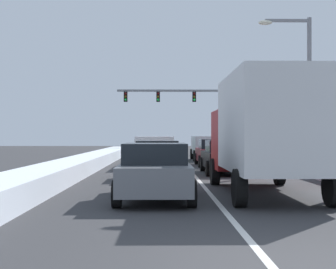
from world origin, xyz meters
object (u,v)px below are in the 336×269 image
(sedan_black_right_lane_second, at_px, (225,157))
(suv_white_center_lane_third, at_px, (155,148))
(box_truck_right_lane_nearest, at_px, (265,129))
(suv_silver_right_lane_fourth, at_px, (207,146))
(sedan_tan_center_lane_second, at_px, (157,159))
(traffic_light_gantry, at_px, (189,104))
(roadside_sign_right, at_px, (327,100))
(sedan_gray_center_lane_nearest, at_px, (155,171))
(street_lamp_right_mid, at_px, (302,78))
(sedan_maroon_right_lane_third, at_px, (214,152))
(sedan_green_center_lane_fourth, at_px, (157,150))

(sedan_black_right_lane_second, xyz_separation_m, suv_white_center_lane_third, (-3.23, 4.53, 0.25))
(box_truck_right_lane_nearest, relative_size, suv_silver_right_lane_fourth, 1.47)
(sedan_tan_center_lane_second, bearing_deg, suv_silver_right_lane_fourth, 76.89)
(suv_silver_right_lane_fourth, bearing_deg, traffic_light_gantry, 92.87)
(sedan_tan_center_lane_second, relative_size, roadside_sign_right, 0.82)
(sedan_gray_center_lane_nearest, xyz_separation_m, street_lamp_right_mid, (7.15, 11.28, 3.82))
(suv_white_center_lane_third, bearing_deg, sedan_maroon_right_lane_third, 18.76)
(sedan_maroon_right_lane_third, relative_size, street_lamp_right_mid, 0.59)
(sedan_green_center_lane_fourth, bearing_deg, street_lamp_right_mid, -49.61)
(sedan_gray_center_lane_nearest, distance_m, traffic_light_gantry, 33.82)
(sedan_tan_center_lane_second, xyz_separation_m, sedan_green_center_lane_fourth, (-0.11, 12.98, 0.00))
(sedan_maroon_right_lane_third, distance_m, street_lamp_right_mid, 6.53)
(suv_silver_right_lane_fourth, xyz_separation_m, sedan_gray_center_lane_nearest, (-3.39, -21.32, -0.25))
(street_lamp_right_mid, bearing_deg, sedan_black_right_lane_second, -151.96)
(suv_silver_right_lane_fourth, height_order, sedan_gray_center_lane_nearest, suv_silver_right_lane_fourth)
(sedan_maroon_right_lane_third, relative_size, roadside_sign_right, 0.82)
(sedan_black_right_lane_second, relative_size, sedan_green_center_lane_fourth, 1.00)
(sedan_tan_center_lane_second, xyz_separation_m, street_lamp_right_mid, (7.14, 4.46, 3.82))
(sedan_gray_center_lane_nearest, bearing_deg, sedan_black_right_lane_second, 71.41)
(box_truck_right_lane_nearest, distance_m, sedan_gray_center_lane_nearest, 3.50)
(box_truck_right_lane_nearest, xyz_separation_m, traffic_light_gantry, (-0.38, 32.49, 2.82))
(sedan_maroon_right_lane_third, height_order, traffic_light_gantry, traffic_light_gantry)
(roadside_sign_right, bearing_deg, street_lamp_right_mid, -117.08)
(sedan_gray_center_lane_nearest, bearing_deg, suv_white_center_lane_third, 90.72)
(box_truck_right_lane_nearest, relative_size, sedan_tan_center_lane_second, 1.60)
(box_truck_right_lane_nearest, bearing_deg, suv_white_center_lane_third, 104.75)
(street_lamp_right_mid, bearing_deg, sedan_green_center_lane_fourth, 130.39)
(roadside_sign_right, bearing_deg, suv_silver_right_lane_fourth, 160.51)
(suv_white_center_lane_third, relative_size, traffic_light_gantry, 0.46)
(box_truck_right_lane_nearest, relative_size, sedan_maroon_right_lane_third, 1.60)
(suv_white_center_lane_third, xyz_separation_m, street_lamp_right_mid, (7.33, -2.35, 3.56))
(traffic_light_gantry, bearing_deg, roadside_sign_right, -61.21)
(box_truck_right_lane_nearest, distance_m, street_lamp_right_mid, 11.37)
(box_truck_right_lane_nearest, relative_size, roadside_sign_right, 1.31)
(box_truck_right_lane_nearest, bearing_deg, sedan_green_center_lane_fourth, 99.80)
(suv_silver_right_lane_fourth, bearing_deg, sedan_maroon_right_lane_third, -91.92)
(box_truck_right_lane_nearest, bearing_deg, street_lamp_right_mid, 68.81)
(suv_silver_right_lane_fourth, relative_size, sedan_gray_center_lane_nearest, 1.09)
(suv_white_center_lane_third, height_order, street_lamp_right_mid, street_lamp_right_mid)
(sedan_black_right_lane_second, bearing_deg, suv_white_center_lane_third, 125.47)
(sedan_gray_center_lane_nearest, relative_size, sedan_tan_center_lane_second, 1.00)
(sedan_tan_center_lane_second, bearing_deg, sedan_green_center_lane_fourth, 90.46)
(box_truck_right_lane_nearest, bearing_deg, roadside_sign_right, 66.29)
(roadside_sign_right, bearing_deg, sedan_tan_center_lane_second, -132.67)
(sedan_maroon_right_lane_third, bearing_deg, sedan_black_right_lane_second, -91.14)
(sedan_tan_center_lane_second, distance_m, suv_white_center_lane_third, 6.82)
(sedan_maroon_right_lane_third, bearing_deg, traffic_light_gantry, 91.20)
(sedan_maroon_right_lane_third, distance_m, suv_silver_right_lane_fourth, 6.56)
(sedan_maroon_right_lane_third, xyz_separation_m, suv_silver_right_lane_fourth, (0.22, 6.55, 0.25))
(sedan_black_right_lane_second, bearing_deg, street_lamp_right_mid, 28.04)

